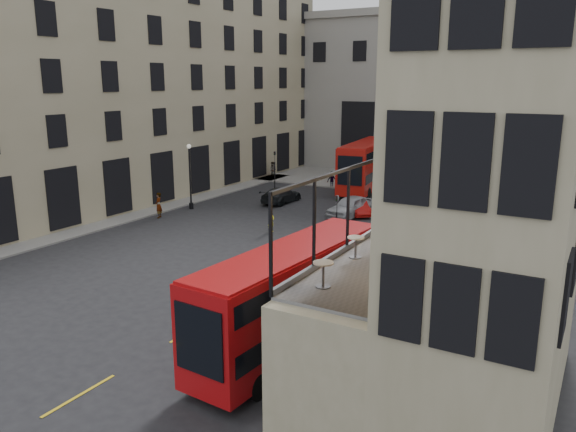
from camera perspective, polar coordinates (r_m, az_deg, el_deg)
The scene contains 31 objects.
ground at distance 23.60m, azimuth -5.69°, elevation -12.38°, with size 140.00×140.00×0.00m, color black.
host_building_main at distance 17.51m, azimuth 21.27°, elevation 4.38°, with size 7.26×11.40×15.10m.
host_frontage at distance 19.87m, azimuth 9.85°, elevation -10.55°, with size 3.00×11.00×4.50m, color tan.
cafe_floor at distance 19.06m, azimuth 10.13°, elevation -4.22°, with size 3.00×10.00×0.10m, color slate.
building_left at distance 54.22m, azimuth -17.28°, elevation 14.14°, with size 14.60×50.60×22.00m.
gateway at distance 67.45m, azimuth 15.31°, elevation 12.35°, with size 35.00×10.60×18.00m.
pavement_far at distance 59.06m, azimuth 11.28°, elevation 3.34°, with size 40.00×12.00×0.12m, color slate.
pavement_left at distance 46.33m, azimuth -19.32°, elevation 0.04°, with size 8.00×48.00×0.12m, color slate.
traffic_light_near at distance 33.08m, azimuth 4.95°, elevation -0.25°, with size 0.16×0.20×3.80m.
traffic_light_far at distance 53.45m, azimuth -1.36°, elevation 5.11°, with size 0.16×0.20×3.80m.
street_lamp_a at distance 46.58m, azimuth -9.91°, elevation 3.61°, with size 0.36×0.36×5.33m.
street_lamp_b at distance 54.96m, azimuth 10.03°, elevation 5.11°, with size 0.36×0.36×5.33m.
bus_near at distance 21.82m, azimuth 0.41°, elevation -7.85°, with size 3.09×10.54×4.15m.
bus_far at distance 54.28m, azimuth 8.04°, elevation 5.32°, with size 4.19×11.94×4.67m.
car_a at distance 43.72m, azimuth 6.33°, elevation 0.96°, with size 1.91×4.75×1.62m, color #989AA0.
car_b at distance 44.59m, azimuth 7.03°, elevation 0.96°, with size 1.35×3.87×1.27m, color #960B09.
car_c at distance 48.51m, azimuth -0.70°, elevation 2.12°, with size 1.85×4.56×1.32m, color black.
bicycle at distance 33.60m, azimuth 4.79°, elevation -3.59°, with size 0.55×1.57×0.82m, color gray.
cyclist at distance 39.11m, azimuth -1.74°, elevation -0.46°, with size 0.59×0.39×1.63m, color yellow.
pedestrian_a at distance 60.96m, azimuth -1.54°, elevation 4.69°, with size 0.86×0.67×1.76m, color gray.
pedestrian_b at distance 55.54m, azimuth 4.50°, elevation 3.72°, with size 1.06×0.61×1.64m, color gray.
pedestrian_c at distance 57.83m, azimuth 18.19°, elevation 3.52°, with size 1.02×0.42×1.74m, color gray.
pedestrian_d at distance 47.29m, azimuth 19.15°, elevation 1.42°, with size 0.93×0.60×1.90m, color gray.
pedestrian_e at distance 44.21m, azimuth -13.02°, elevation 1.07°, with size 0.72×0.47×1.98m, color gray.
cafe_table_near at distance 15.94m, azimuth 3.60°, elevation -5.55°, with size 0.59×0.59×0.74m.
cafe_table_mid at distance 18.65m, azimuth 6.90°, elevation -2.83°, with size 0.57×0.57×0.71m.
cafe_table_far at distance 22.65m, azimuth 11.75°, elevation 0.03°, with size 0.61×0.61×0.77m.
cafe_chair_a at distance 15.55m, azimuth 9.52°, elevation -7.25°, with size 0.45×0.45×0.75m.
cafe_chair_b at distance 17.63m, azimuth 12.47°, elevation -4.82°, with size 0.47×0.47×0.79m.
cafe_chair_c at distance 19.56m, azimuth 13.85°, elevation -3.06°, with size 0.45×0.45×0.78m.
cafe_chair_d at distance 21.20m, azimuth 15.54°, elevation -1.84°, with size 0.44×0.44×0.82m.
Camera 1 is at (12.54, -17.13, 10.31)m, focal length 35.00 mm.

